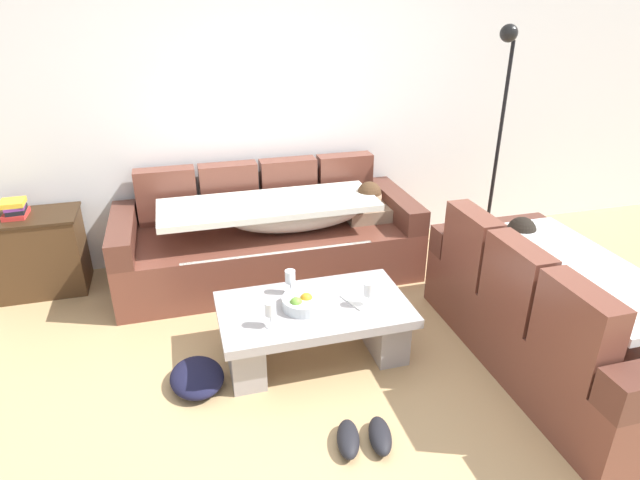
# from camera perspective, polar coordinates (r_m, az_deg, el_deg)

# --- Properties ---
(ground_plane) EXTENTS (14.00, 14.00, 0.00)m
(ground_plane) POSITION_cam_1_polar(r_m,az_deg,el_deg) (3.30, 3.40, -16.30)
(ground_plane) COLOR tan
(back_wall) EXTENTS (9.00, 0.10, 2.70)m
(back_wall) POSITION_cam_1_polar(r_m,az_deg,el_deg) (4.63, -4.96, 14.69)
(back_wall) COLOR silver
(back_wall) RESTS_ON ground_plane
(couch_along_wall) EXTENTS (2.41, 0.92, 0.88)m
(couch_along_wall) POSITION_cam_1_polar(r_m,az_deg,el_deg) (4.42, -5.04, 0.25)
(couch_along_wall) COLOR brown
(couch_along_wall) RESTS_ON ground_plane
(couch_near_window) EXTENTS (0.92, 1.88, 0.88)m
(couch_near_window) POSITION_cam_1_polar(r_m,az_deg,el_deg) (3.68, 24.04, -7.43)
(couch_near_window) COLOR brown
(couch_near_window) RESTS_ON ground_plane
(coffee_table) EXTENTS (1.20, 0.68, 0.38)m
(coffee_table) POSITION_cam_1_polar(r_m,az_deg,el_deg) (3.46, -0.64, -8.98)
(coffee_table) COLOR #A49FA0
(coffee_table) RESTS_ON ground_plane
(fruit_bowl) EXTENTS (0.28, 0.28, 0.10)m
(fruit_bowl) POSITION_cam_1_polar(r_m,az_deg,el_deg) (3.35, -1.74, -6.67)
(fruit_bowl) COLOR silver
(fruit_bowl) RESTS_ON coffee_table
(wine_glass_near_left) EXTENTS (0.07, 0.07, 0.17)m
(wine_glass_near_left) POSITION_cam_1_polar(r_m,az_deg,el_deg) (3.14, -5.33, -7.45)
(wine_glass_near_left) COLOR silver
(wine_glass_near_left) RESTS_ON coffee_table
(wine_glass_near_right) EXTENTS (0.07, 0.07, 0.17)m
(wine_glass_near_right) POSITION_cam_1_polar(r_m,az_deg,el_deg) (3.33, 5.23, -5.36)
(wine_glass_near_right) COLOR silver
(wine_glass_near_right) RESTS_ON coffee_table
(wine_glass_far_back) EXTENTS (0.07, 0.07, 0.17)m
(wine_glass_far_back) POSITION_cam_1_polar(r_m,az_deg,el_deg) (3.46, -3.21, -4.04)
(wine_glass_far_back) COLOR silver
(wine_glass_far_back) RESTS_ON coffee_table
(open_magazine) EXTENTS (0.33, 0.29, 0.01)m
(open_magazine) POSITION_cam_1_polar(r_m,az_deg,el_deg) (3.48, 5.04, -6.06)
(open_magazine) COLOR white
(open_magazine) RESTS_ON coffee_table
(side_cabinet) EXTENTS (0.72, 0.44, 0.64)m
(side_cabinet) POSITION_cam_1_polar(r_m,az_deg,el_deg) (4.72, -28.12, -1.28)
(side_cabinet) COLOR #482F1A
(side_cabinet) RESTS_ON ground_plane
(book_stack_on_cabinet) EXTENTS (0.17, 0.21, 0.13)m
(book_stack_on_cabinet) POSITION_cam_1_polar(r_m,az_deg,el_deg) (4.59, -29.85, 2.92)
(book_stack_on_cabinet) COLOR red
(book_stack_on_cabinet) RESTS_ON side_cabinet
(floor_lamp) EXTENTS (0.33, 0.31, 1.95)m
(floor_lamp) POSITION_cam_1_polar(r_m,az_deg,el_deg) (4.89, 18.55, 11.28)
(floor_lamp) COLOR black
(floor_lamp) RESTS_ON ground_plane
(pair_of_shoes) EXTENTS (0.35, 0.31, 0.09)m
(pair_of_shoes) POSITION_cam_1_polar(r_m,az_deg,el_deg) (3.00, 4.74, -20.30)
(pair_of_shoes) COLOR black
(pair_of_shoes) RESTS_ON ground_plane
(crumpled_garment) EXTENTS (0.37, 0.44, 0.12)m
(crumpled_garment) POSITION_cam_1_polar(r_m,az_deg,el_deg) (3.41, -13.02, -14.12)
(crumpled_garment) COLOR #191933
(crumpled_garment) RESTS_ON ground_plane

